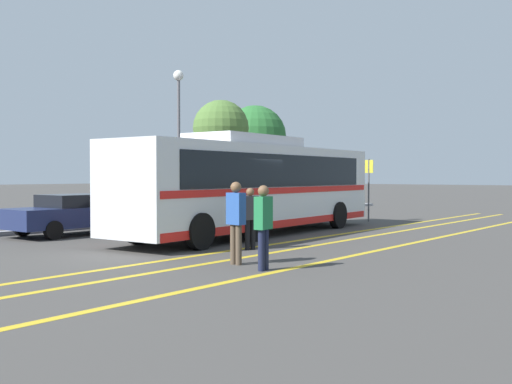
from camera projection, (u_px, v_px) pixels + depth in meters
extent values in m
plane|color=#423F3D|center=(231.00, 238.00, 19.02)|extent=(220.00, 220.00, 0.00)
cube|color=gold|center=(310.00, 239.00, 18.87)|extent=(31.96, 0.20, 0.01)
cube|color=gold|center=(341.00, 241.00, 18.16)|extent=(31.96, 0.20, 0.01)
cube|color=gold|center=(400.00, 246.00, 16.97)|extent=(31.96, 0.20, 0.01)
cube|color=#99999E|center=(135.00, 223.00, 24.15)|extent=(39.96, 0.36, 0.15)
cube|color=silver|center=(256.00, 186.00, 20.20)|extent=(12.09, 3.21, 2.65)
cube|color=black|center=(256.00, 171.00, 20.18)|extent=(10.43, 3.14, 1.04)
cube|color=red|center=(256.00, 190.00, 20.20)|extent=(11.86, 3.23, 0.20)
cube|color=red|center=(256.00, 221.00, 20.23)|extent=(11.86, 3.22, 0.24)
cube|color=black|center=(338.00, 183.00, 25.10)|extent=(0.18, 2.16, 1.95)
cube|color=black|center=(338.00, 156.00, 25.07)|extent=(0.15, 1.72, 0.24)
cube|color=silver|center=(246.00, 141.00, 19.67)|extent=(4.30, 2.23, 0.34)
cube|color=black|center=(341.00, 210.00, 25.37)|extent=(0.16, 1.84, 0.04)
cube|color=black|center=(341.00, 214.00, 25.37)|extent=(0.16, 1.84, 0.04)
cylinder|color=black|center=(285.00, 213.00, 23.94)|extent=(1.02, 0.34, 1.00)
cylinder|color=black|center=(338.00, 215.00, 22.58)|extent=(1.02, 0.34, 1.00)
cylinder|color=black|center=(195.00, 221.00, 19.44)|extent=(1.02, 0.34, 1.00)
cylinder|color=black|center=(254.00, 225.00, 18.08)|extent=(1.02, 0.34, 1.00)
cylinder|color=black|center=(138.00, 227.00, 17.39)|extent=(1.02, 0.34, 1.00)
cylinder|color=black|center=(200.00, 231.00, 16.03)|extent=(1.02, 0.34, 1.00)
cube|color=navy|center=(78.00, 216.00, 20.24)|extent=(4.85, 1.88, 0.64)
cube|color=black|center=(75.00, 201.00, 20.14)|extent=(2.04, 1.65, 0.42)
cylinder|color=black|center=(98.00, 222.00, 21.98)|extent=(0.60, 0.20, 0.60)
cylinder|color=black|center=(130.00, 224.00, 20.87)|extent=(0.60, 0.20, 0.60)
cylinder|color=black|center=(22.00, 227.00, 19.64)|extent=(0.60, 0.20, 0.60)
cylinder|color=black|center=(53.00, 230.00, 18.52)|extent=(0.60, 0.20, 0.60)
cube|color=#4C3823|center=(193.00, 209.00, 24.46)|extent=(4.45, 1.95, 0.63)
cube|color=black|center=(191.00, 195.00, 24.36)|extent=(1.89, 1.65, 0.58)
cylinder|color=black|center=(200.00, 214.00, 26.08)|extent=(0.61, 0.22, 0.60)
cylinder|color=black|center=(230.00, 216.00, 25.04)|extent=(0.61, 0.22, 0.60)
cylinder|color=black|center=(153.00, 218.00, 23.91)|extent=(0.61, 0.22, 0.60)
cylinder|color=black|center=(185.00, 220.00, 22.86)|extent=(0.61, 0.22, 0.60)
cube|color=#335B33|center=(284.00, 204.00, 29.69)|extent=(4.57, 2.15, 0.51)
cube|color=black|center=(285.00, 195.00, 29.76)|extent=(1.98, 1.75, 0.43)
cylinder|color=black|center=(279.00, 212.00, 28.09)|extent=(0.61, 0.24, 0.60)
cylinder|color=black|center=(252.00, 210.00, 29.28)|extent=(0.61, 0.24, 0.60)
cylinder|color=black|center=(315.00, 209.00, 30.12)|extent=(0.61, 0.24, 0.60)
cylinder|color=black|center=(288.00, 208.00, 31.30)|extent=(0.61, 0.24, 0.60)
cylinder|color=black|center=(253.00, 235.00, 16.11)|extent=(0.14, 0.14, 0.81)
cylinder|color=black|center=(247.00, 235.00, 16.02)|extent=(0.14, 0.14, 0.81)
cube|color=#333338|center=(250.00, 208.00, 16.05)|extent=(0.47, 0.35, 0.64)
sphere|color=brown|center=(250.00, 192.00, 16.04)|extent=(0.22, 0.22, 0.22)
cylinder|color=brown|center=(239.00, 245.00, 13.33)|extent=(0.14, 0.14, 0.90)
cylinder|color=brown|center=(233.00, 244.00, 13.44)|extent=(0.14, 0.14, 0.90)
cube|color=#264C99|center=(236.00, 209.00, 13.36)|extent=(0.25, 0.44, 0.71)
sphere|color=brown|center=(236.00, 187.00, 13.35)|extent=(0.24, 0.24, 0.24)
cylinder|color=#191E38|center=(265.00, 249.00, 12.63)|extent=(0.14, 0.14, 0.87)
cylinder|color=#191E38|center=(261.00, 250.00, 12.49)|extent=(0.14, 0.14, 0.87)
cube|color=#1E723F|center=(263.00, 213.00, 12.54)|extent=(0.44, 0.27, 0.69)
sphere|color=brown|center=(263.00, 191.00, 12.53)|extent=(0.24, 0.24, 0.24)
cylinder|color=#59595E|center=(369.00, 190.00, 25.79)|extent=(0.07, 0.07, 2.71)
cube|color=yellow|center=(369.00, 166.00, 25.76)|extent=(0.06, 0.40, 0.56)
cylinder|color=#59595E|center=(179.00, 150.00, 27.09)|extent=(0.14, 0.14, 6.28)
sphere|color=silver|center=(178.00, 75.00, 27.00)|extent=(0.47, 0.47, 0.47)
cylinder|color=#513823|center=(221.00, 181.00, 31.24)|extent=(0.28, 0.28, 3.37)
sphere|color=#4C7033|center=(221.00, 128.00, 31.17)|extent=(2.92, 2.92, 2.92)
cylinder|color=#513823|center=(255.00, 184.00, 37.69)|extent=(0.28, 0.28, 2.95)
sphere|color=#28662D|center=(255.00, 137.00, 37.61)|extent=(3.94, 3.94, 3.94)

